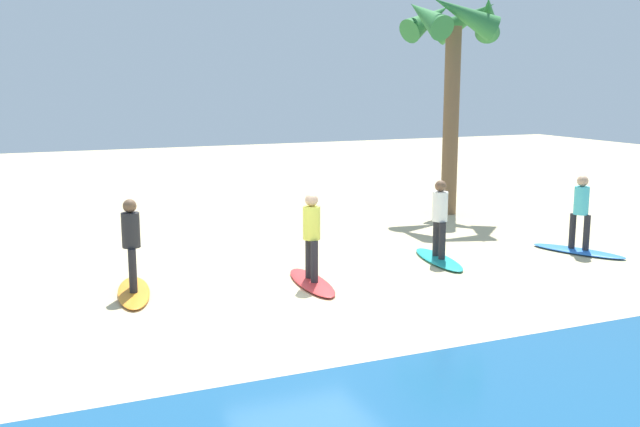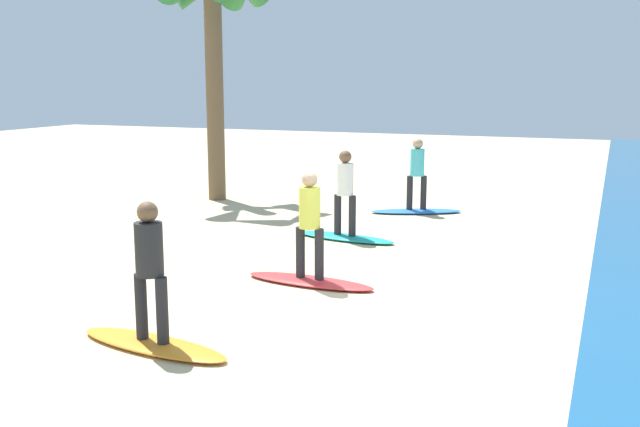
% 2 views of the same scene
% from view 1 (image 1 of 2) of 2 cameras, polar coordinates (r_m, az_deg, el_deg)
% --- Properties ---
extents(ground_plane, '(60.00, 60.00, 0.00)m').
position_cam_1_polar(ground_plane, '(12.72, -1.05, -6.89)').
color(ground_plane, '#CCB789').
extents(surfboard_blue, '(1.37, 2.15, 0.09)m').
position_cam_1_polar(surfboard_blue, '(17.16, 19.52, -2.77)').
color(surfboard_blue, blue).
rests_on(surfboard_blue, ground).
extents(surfer_blue, '(0.32, 0.43, 1.64)m').
position_cam_1_polar(surfer_blue, '(16.98, 19.72, 0.49)').
color(surfer_blue, '#232328').
rests_on(surfer_blue, surfboard_blue).
extents(surfboard_teal, '(0.88, 2.16, 0.09)m').
position_cam_1_polar(surfboard_teal, '(15.64, 9.24, -3.55)').
color(surfboard_teal, teal).
rests_on(surfboard_teal, ground).
extents(surfer_teal, '(0.32, 0.46, 1.64)m').
position_cam_1_polar(surfer_teal, '(15.43, 9.35, 0.03)').
color(surfer_teal, '#232328').
rests_on(surfer_teal, surfboard_teal).
extents(surfboard_red, '(0.73, 2.14, 0.09)m').
position_cam_1_polar(surfboard_red, '(13.73, -0.65, -5.39)').
color(surfboard_red, red).
rests_on(surfboard_red, ground).
extents(surfer_red, '(0.32, 0.46, 1.64)m').
position_cam_1_polar(surfer_red, '(13.49, -0.66, -1.33)').
color(surfer_red, '#232328').
rests_on(surfer_red, surfboard_red).
extents(surfboard_orange, '(0.86, 2.16, 0.09)m').
position_cam_1_polar(surfboard_orange, '(13.51, -14.35, -5.98)').
color(surfboard_orange, orange).
rests_on(surfboard_orange, ground).
extents(surfer_orange, '(0.32, 0.46, 1.64)m').
position_cam_1_polar(surfer_orange, '(13.27, -14.54, -1.86)').
color(surfer_orange, '#232328').
rests_on(surfer_orange, surfboard_orange).
extents(palm_tree, '(2.88, 3.03, 6.17)m').
position_cam_1_polar(palm_tree, '(20.93, 10.40, 13.42)').
color(palm_tree, brown).
rests_on(palm_tree, ground).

